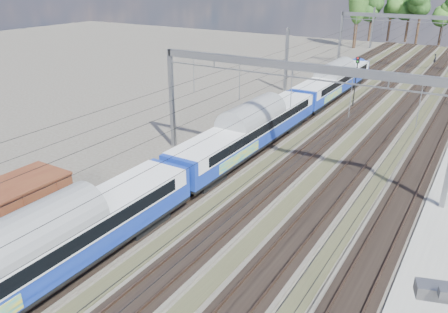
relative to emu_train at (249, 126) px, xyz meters
The scene contains 6 objects.
track_bed 14.15m from the emu_train, 71.12° to the left, with size 21.00×130.00×0.34m.
platform 20.47m from the emu_train, 35.68° to the right, with size 3.00×70.00×0.30m, color gray.
catenary 21.70m from the emu_train, 76.95° to the left, with size 25.65×130.00×9.00m.
emu_train is the anchor object (origin of this frame).
worker 56.04m from the emu_train, 81.99° to the left, with size 0.65×0.43×1.79m, color black.
signal_near 20.17m from the emu_train, 80.05° to the left, with size 0.42×0.39×6.10m.
Camera 1 is at (12.62, -0.04, 14.91)m, focal length 35.00 mm.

